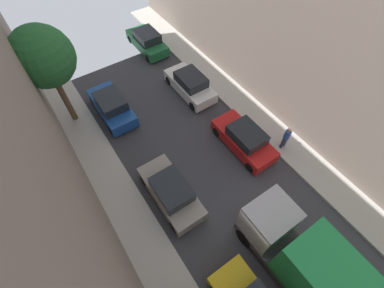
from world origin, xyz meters
TOP-DOWN VIEW (x-y plane):
  - ground at (0.00, 0.00)m, footprint 32.00×32.00m
  - sidewalk_left at (-5.00, 0.00)m, footprint 2.00×44.00m
  - sidewalk_right at (5.00, 0.00)m, footprint 2.00×44.00m
  - parked_car_left_2 at (-2.70, 3.69)m, footprint 1.78×4.20m
  - parked_car_left_3 at (-2.70, 11.10)m, footprint 1.78×4.20m
  - parked_car_right_2 at (2.70, 4.16)m, footprint 1.78×4.20m
  - parked_car_right_3 at (2.70, 9.93)m, footprint 1.78×4.20m
  - parked_car_right_4 at (2.70, 16.17)m, footprint 1.78×4.20m
  - delivery_truck at (0.00, -2.98)m, footprint 2.26×6.60m
  - pedestrian at (4.59, 2.74)m, footprint 0.40×0.36m
  - street_tree_0 at (-5.02, 12.03)m, footprint 3.27×3.27m

SIDE VIEW (x-z plane):
  - ground at x=0.00m, z-range 0.00..0.00m
  - sidewalk_left at x=-5.00m, z-range 0.00..0.15m
  - sidewalk_right at x=5.00m, z-range 0.00..0.15m
  - parked_car_left_2 at x=-2.70m, z-range -0.06..1.50m
  - parked_car_left_3 at x=-2.70m, z-range -0.06..1.50m
  - parked_car_right_2 at x=2.70m, z-range -0.06..1.50m
  - parked_car_right_3 at x=2.70m, z-range -0.06..1.50m
  - parked_car_right_4 at x=2.70m, z-range -0.06..1.50m
  - pedestrian at x=4.59m, z-range 0.21..1.93m
  - delivery_truck at x=0.00m, z-range 0.10..3.48m
  - street_tree_0 at x=-5.02m, z-range 1.67..8.06m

